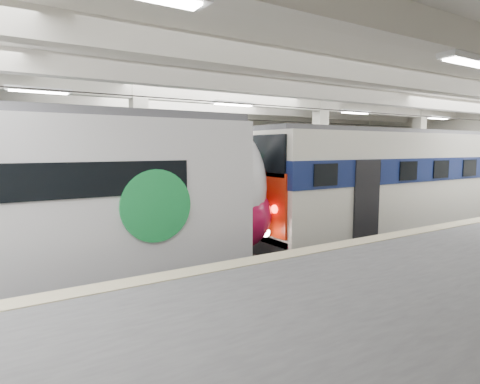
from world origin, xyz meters
TOP-DOWN VIEW (x-y plane):
  - station_hall at (0.00, -1.74)m, footprint 36.00×24.00m
  - modern_emu at (-6.28, -0.00)m, footprint 13.25×2.74m
  - older_rer at (5.93, 0.00)m, footprint 12.32×2.72m
  - far_train at (-4.02, 5.50)m, footprint 13.55×3.14m

SIDE VIEW (x-z plane):
  - modern_emu at x=-6.28m, z-range -0.03..4.27m
  - older_rer at x=5.93m, z-range 0.10..4.22m
  - far_train at x=-4.02m, z-range 0.07..4.40m
  - station_hall at x=0.00m, z-range 0.37..6.12m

